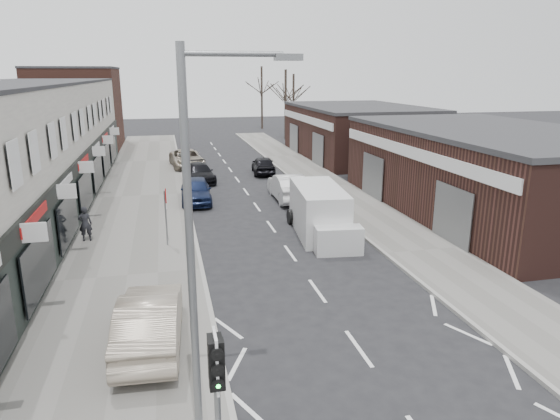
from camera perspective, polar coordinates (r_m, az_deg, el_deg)
ground at (r=13.43m, az=12.30°, el=-19.45°), size 160.00×160.00×0.00m
pavement_left at (r=32.78m, az=-15.64°, el=1.52°), size 5.50×64.00×0.12m
pavement_right at (r=34.47m, az=5.57°, el=2.69°), size 3.50×64.00×0.12m
shop_terrace_left at (r=30.82m, az=-28.97°, el=5.93°), size 8.00×41.00×7.10m
brick_block_far at (r=55.62m, az=-22.12°, el=10.58°), size 8.00×10.00×8.00m
right_unit_near at (r=30.10m, az=22.98°, el=3.93°), size 10.00×18.00×4.50m
right_unit_far at (r=47.54m, az=8.84°, el=8.75°), size 10.00×16.00×4.50m
tree_far_a at (r=60.02m, az=0.63°, el=8.12°), size 3.60×3.60×8.00m
tree_far_b at (r=66.40m, az=1.52°, el=8.81°), size 3.60×3.60×7.50m
tree_far_c at (r=71.57m, az=-2.06°, el=9.29°), size 3.60×3.60×8.50m
traffic_light at (r=9.42m, az=-7.28°, el=-18.11°), size 0.28×0.60×3.10m
street_lamp at (r=9.55m, az=-9.23°, el=-2.98°), size 2.23×0.22×8.00m
warning_sign at (r=22.52m, az=-12.91°, el=1.13°), size 0.12×0.80×2.70m
white_van at (r=24.08m, az=4.57°, el=-0.32°), size 2.61×6.16×2.32m
sedan_on_pavement at (r=14.80m, az=-14.63°, el=-12.07°), size 1.93×4.81×1.55m
pedestrian at (r=24.50m, az=-21.37°, el=-1.48°), size 0.61×0.41×1.63m
parked_car_left_a at (r=30.55m, az=-9.60°, el=2.23°), size 1.92×4.48×1.51m
parked_car_left_b at (r=36.52m, az=-9.18°, el=4.23°), size 2.22×4.64×1.30m
parked_car_left_c at (r=42.11m, az=-10.61°, el=5.76°), size 2.92×5.54×1.49m
parked_car_right_a at (r=30.77m, az=0.94°, el=2.65°), size 1.79×4.95×1.62m
parked_car_right_b at (r=38.92m, az=-1.91°, el=5.16°), size 2.03×4.21×1.39m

